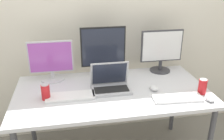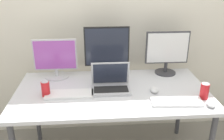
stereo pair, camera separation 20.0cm
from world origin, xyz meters
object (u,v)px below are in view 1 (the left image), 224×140
at_px(soda_can_near_keyboard, 46,92).
at_px(soda_can_by_laptop, 202,87).
at_px(monitor_left, 51,61).
at_px(laptop_silver, 110,83).
at_px(monitor_right, 162,50).
at_px(work_desk, 112,96).
at_px(keyboard_main, 70,96).
at_px(mouse_by_keyboard, 154,88).
at_px(monitor_center, 103,50).
at_px(keyboard_aux, 177,98).
at_px(mouse_by_laptop, 210,98).

bearing_deg(soda_can_near_keyboard, soda_can_by_laptop, -6.03).
relative_size(monitor_left, laptop_silver, 1.22).
relative_size(monitor_right, soda_can_by_laptop, 3.23).
height_order(monitor_left, soda_can_by_laptop, monitor_left).
height_order(work_desk, keyboard_main, keyboard_main).
distance_m(work_desk, mouse_by_keyboard, 0.36).
relative_size(monitor_center, keyboard_aux, 1.21).
bearing_deg(monitor_right, soda_can_near_keyboard, -160.42).
height_order(monitor_center, keyboard_main, monitor_center).
bearing_deg(keyboard_aux, mouse_by_keyboard, 128.86).
height_order(work_desk, monitor_center, monitor_center).
height_order(monitor_center, keyboard_aux, monitor_center).
height_order(work_desk, mouse_by_laptop, mouse_by_laptop).
xyz_separation_m(soda_can_near_keyboard, soda_can_by_laptop, (1.23, -0.13, 0.00)).
bearing_deg(monitor_right, monitor_left, -179.16).
xyz_separation_m(monitor_center, laptop_silver, (0.01, -0.29, -0.20)).
height_order(monitor_left, mouse_by_laptop, monitor_left).
xyz_separation_m(mouse_by_laptop, soda_can_near_keyboard, (-1.23, 0.25, 0.04)).
xyz_separation_m(monitor_left, monitor_center, (0.47, 0.00, 0.07)).
distance_m(mouse_by_laptop, soda_can_by_laptop, 0.13).
bearing_deg(laptop_silver, monitor_left, 149.35).
relative_size(work_desk, soda_can_by_laptop, 12.63).
xyz_separation_m(monitor_left, mouse_by_keyboard, (0.83, -0.36, -0.16)).
distance_m(laptop_silver, soda_can_by_laptop, 0.74).
height_order(work_desk, mouse_by_keyboard, mouse_by_keyboard).
xyz_separation_m(mouse_by_keyboard, mouse_by_laptop, (0.37, -0.25, -0.00)).
bearing_deg(soda_can_by_laptop, work_desk, 164.72).
bearing_deg(keyboard_main, monitor_left, 112.07).
relative_size(monitor_right, soda_can_near_keyboard, 3.23).
distance_m(work_desk, monitor_left, 0.62).
distance_m(monitor_center, monitor_right, 0.56).
bearing_deg(mouse_by_keyboard, work_desk, 165.82).
xyz_separation_m(monitor_left, soda_can_by_laptop, (1.19, -0.49, -0.12)).
bearing_deg(laptop_silver, monitor_right, 28.77).
bearing_deg(soda_can_near_keyboard, keyboard_main, -1.88).
bearing_deg(work_desk, laptop_silver, 119.77).
height_order(work_desk, keyboard_aux, keyboard_aux).
xyz_separation_m(laptop_silver, keyboard_aux, (0.48, -0.26, -0.04)).
bearing_deg(mouse_by_keyboard, monitor_center, 131.00).
relative_size(laptop_silver, soda_can_by_laptop, 2.52).
bearing_deg(keyboard_aux, monitor_center, 135.91).
bearing_deg(work_desk, monitor_left, 148.39).
height_order(monitor_left, laptop_silver, monitor_left).
bearing_deg(monitor_center, laptop_silver, -87.06).
xyz_separation_m(monitor_right, soda_can_near_keyboard, (-1.06, -0.38, -0.16)).
distance_m(monitor_right, keyboard_aux, 0.60).
distance_m(laptop_silver, mouse_by_keyboard, 0.36).
bearing_deg(soda_can_by_laptop, monitor_right, 107.91).
height_order(work_desk, monitor_left, monitor_left).
xyz_separation_m(laptop_silver, mouse_by_laptop, (0.72, -0.33, -0.03)).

